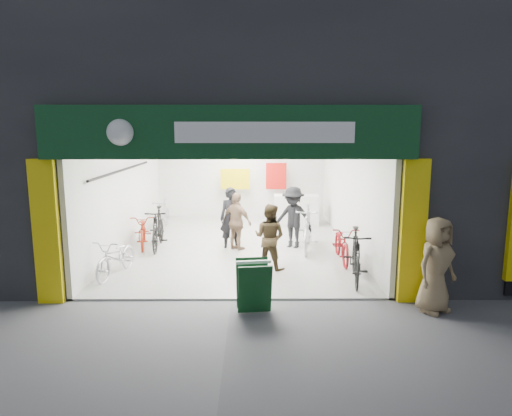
{
  "coord_description": "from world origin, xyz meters",
  "views": [
    {
      "loc": [
        0.4,
        -7.94,
        3.12
      ],
      "look_at": [
        0.47,
        1.5,
        1.46
      ],
      "focal_mm": 32.0,
      "sensor_mm": 36.0,
      "label": 1
    }
  ],
  "objects_px": {
    "bike_right_front": "(356,256)",
    "pedestrian_near": "(436,265)",
    "sandwich_board": "(254,285)",
    "bike_left_front": "(117,257)"
  },
  "relations": [
    {
      "from": "bike_right_front",
      "to": "pedestrian_near",
      "type": "distance_m",
      "value": 1.86
    },
    {
      "from": "pedestrian_near",
      "to": "sandwich_board",
      "type": "xyz_separation_m",
      "value": [
        -3.1,
        0.01,
        -0.34
      ]
    },
    {
      "from": "bike_left_front",
      "to": "sandwich_board",
      "type": "xyz_separation_m",
      "value": [
        2.91,
        -1.94,
        0.06
      ]
    },
    {
      "from": "bike_left_front",
      "to": "sandwich_board",
      "type": "relative_size",
      "value": 1.82
    },
    {
      "from": "bike_left_front",
      "to": "pedestrian_near",
      "type": "distance_m",
      "value": 6.34
    },
    {
      "from": "pedestrian_near",
      "to": "bike_left_front",
      "type": "bearing_deg",
      "value": 131.34
    },
    {
      "from": "bike_left_front",
      "to": "sandwich_board",
      "type": "height_order",
      "value": "sandwich_board"
    },
    {
      "from": "bike_right_front",
      "to": "pedestrian_near",
      "type": "bearing_deg",
      "value": -47.03
    },
    {
      "from": "bike_right_front",
      "to": "sandwich_board",
      "type": "distance_m",
      "value": 2.59
    },
    {
      "from": "bike_right_front",
      "to": "sandwich_board",
      "type": "relative_size",
      "value": 2.08
    }
  ]
}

